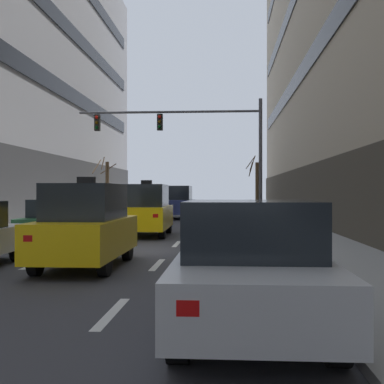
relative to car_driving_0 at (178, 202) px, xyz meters
The scene contains 28 objects.
ground_plane 18.64m from the car_driving_0, 90.07° to the right, with size 120.00×120.00×0.00m, color #38383D.
sidewalk_right 19.65m from the car_driving_0, 71.54° to the right, with size 3.20×80.00×0.14m, color gray.
lane_stripe_l1_s3 21.69m from the car_driving_0, 94.15° to the right, with size 0.16×2.00×0.01m, color silver.
lane_stripe_l1_s4 16.72m from the car_driving_0, 95.40° to the right, with size 0.16×2.00×0.01m, color silver.
lane_stripe_l1_s5 11.77m from the car_driving_0, 97.70° to the right, with size 0.16×2.00×0.01m, color silver.
lane_stripe_l1_s6 6.88m from the car_driving_0, 103.36° to the right, with size 0.16×2.00×0.01m, color silver.
lane_stripe_l1_s7 2.51m from the car_driving_0, 134.30° to the right, with size 0.16×2.00×0.01m, color silver.
lane_stripe_l1_s8 3.90m from the car_driving_0, 114.83° to the left, with size 0.16×2.00×0.01m, color silver.
lane_stripe_l1_s9 8.61m from the car_driving_0, 100.59° to the left, with size 0.16×2.00×0.01m, color silver.
lane_stripe_l1_s10 13.53m from the car_driving_0, 96.69° to the left, with size 0.16×2.00×0.01m, color silver.
lane_stripe_l2_s2 26.68m from the car_driving_0, 86.73° to the right, with size 0.16×2.00×0.01m, color silver.
lane_stripe_l2_s3 21.69m from the car_driving_0, 85.97° to the right, with size 0.16×2.00×0.01m, color silver.
lane_stripe_l2_s4 16.72m from the car_driving_0, 84.76° to the right, with size 0.16×2.00×0.01m, color silver.
lane_stripe_l2_s5 11.76m from the car_driving_0, 82.53° to the right, with size 0.16×2.00×0.01m, color silver.
lane_stripe_l2_s6 6.87m from the car_driving_0, 77.03° to the right, with size 0.16×2.00×0.01m, color silver.
lane_stripe_l2_s7 2.48m from the car_driving_0, 46.58° to the right, with size 0.16×2.00×0.01m, color silver.
lane_stripe_l2_s8 3.88m from the car_driving_0, 65.83° to the left, with size 0.16×2.00×0.01m, color silver.
lane_stripe_l2_s9 8.60m from the car_driving_0, 79.72° to the left, with size 0.16×2.00×0.01m, color silver.
lane_stripe_l2_s10 13.52m from the car_driving_0, 83.52° to the left, with size 0.16×2.00×0.01m, color silver.
car_driving_0 is the anchor object (origin of this frame).
taxi_driving_1 22.15m from the car_driving_0, 90.37° to the right, with size 1.77×4.20×2.20m.
taxi_driving_2 13.46m from the car_driving_0, 90.25° to the right, with size 1.94×4.47×2.33m.
car_driving_3 16.24m from the car_driving_0, 100.91° to the right, with size 1.87×4.21×1.56m.
taxi_driving_4 9.69m from the car_driving_0, 107.89° to the left, with size 1.94×4.49×2.34m.
car_parked_0 27.59m from the car_driving_0, 82.58° to the right, with size 1.93×4.59×1.72m.
traffic_signal_0 9.48m from the car_driving_0, 78.68° to the right, with size 9.46×0.35×6.45m.
street_tree_0 9.94m from the car_driving_0, 53.55° to the left, with size 1.12×1.38×4.81m.
street_tree_2 7.30m from the car_driving_0, 145.99° to the left, with size 1.58×1.76×4.46m.
Camera 1 is at (3.26, -15.39, 1.83)m, focal length 46.47 mm.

